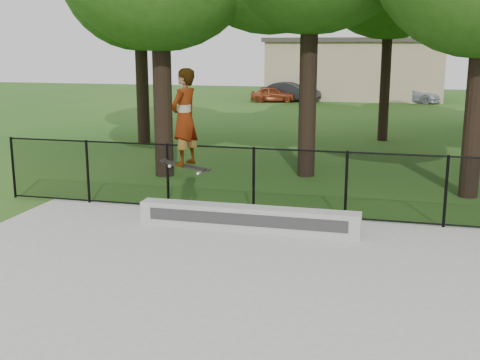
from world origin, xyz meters
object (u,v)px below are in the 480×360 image
Objects in this scene: car_b at (291,92)px; skater_airborne at (184,119)px; car_c at (412,94)px; car_a at (273,94)px; grind_ledge at (248,218)px.

car_b is 30.28m from skater_airborne.
skater_airborne reaches higher than car_c.
car_c is at bearing 80.65° from skater_airborne.
car_c is (9.15, 2.05, 0.07)m from car_a.
grind_ledge is 1.23× the size of car_b.
car_a reaches higher than grind_ledge.
car_a is 0.81× the size of car_c.
grind_ledge is at bearing 179.31° from car_a.
car_a is 9.37m from car_c.
car_b is (-4.20, 30.04, 0.36)m from grind_ledge.
car_a is 0.83× the size of car_b.
skater_airborne is at bearing 176.83° from car_a.
grind_ledge is 1.49× the size of car_a.
car_a is 1.47m from car_b.
car_b is at bearing -59.57° from car_a.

